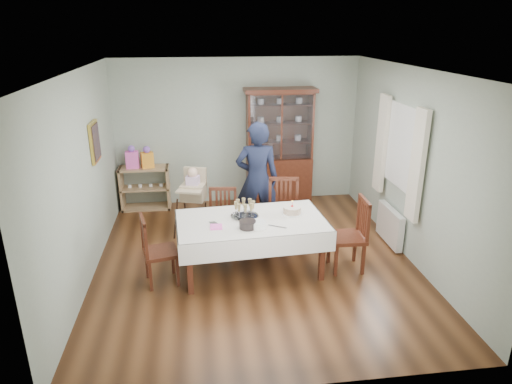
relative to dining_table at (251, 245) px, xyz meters
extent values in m
plane|color=#593319|center=(0.08, 0.25, -0.38)|extent=(5.00, 5.00, 0.00)
plane|color=#9EAA99|center=(0.08, 2.75, 0.97)|extent=(4.50, 0.00, 4.50)
plane|color=#9EAA99|center=(-2.17, 0.25, 0.97)|extent=(0.00, 5.00, 5.00)
plane|color=#9EAA99|center=(2.33, 0.25, 0.97)|extent=(0.00, 5.00, 5.00)
plane|color=white|center=(0.08, 0.25, 2.32)|extent=(5.00, 5.00, 0.00)
cube|color=#4C2113|center=(0.00, 0.00, 0.34)|extent=(1.97, 1.17, 0.06)
cube|color=silver|center=(0.00, 0.00, 0.37)|extent=(2.07, 1.28, 0.01)
cube|color=#4C2113|center=(0.83, 2.51, 0.07)|extent=(1.20, 0.45, 0.90)
cube|color=white|center=(0.83, 2.32, 1.12)|extent=(1.12, 0.01, 1.16)
cube|color=#4C2113|center=(0.83, 2.51, 1.76)|extent=(1.30, 0.48, 0.07)
cube|color=tan|center=(-1.67, 2.53, -0.36)|extent=(0.90, 0.38, 0.04)
cube|color=tan|center=(-1.67, 2.53, 0.02)|extent=(0.90, 0.38, 0.03)
cube|color=tan|center=(-1.67, 2.53, 0.40)|extent=(0.90, 0.38, 0.04)
cube|color=tan|center=(-2.09, 2.53, 0.02)|extent=(0.04, 0.38, 0.80)
cube|color=tan|center=(-1.25, 2.53, 0.02)|extent=(0.04, 0.38, 0.80)
cube|color=gold|center=(-2.14, 1.05, 1.27)|extent=(0.04, 0.48, 0.58)
cube|color=white|center=(2.30, 0.55, 1.17)|extent=(0.04, 1.02, 1.22)
cube|color=silver|center=(2.24, -0.07, 1.07)|extent=(0.07, 0.30, 1.55)
cube|color=silver|center=(2.24, 1.17, 1.07)|extent=(0.07, 0.30, 1.55)
cube|color=white|center=(2.24, 0.55, -0.08)|extent=(0.10, 0.80, 0.55)
cube|color=#4C2113|center=(-0.36, 0.59, 0.06)|extent=(0.48, 0.48, 0.05)
cube|color=#4C2113|center=(-0.33, 0.79, 0.32)|extent=(0.41, 0.09, 0.51)
cube|color=#4C2113|center=(0.57, 0.61, 0.10)|extent=(0.54, 0.54, 0.05)
cube|color=#4C2113|center=(0.60, 0.83, 0.40)|extent=(0.46, 0.10, 0.57)
cube|color=#4C2113|center=(-1.21, -0.16, 0.05)|extent=(0.51, 0.51, 0.05)
cube|color=#4C2113|center=(-1.40, -0.21, 0.31)|extent=(0.13, 0.41, 0.51)
cube|color=#4C2113|center=(1.31, -0.13, 0.09)|extent=(0.48, 0.48, 0.05)
cube|color=#4C2113|center=(1.52, -0.13, 0.38)|extent=(0.05, 0.44, 0.55)
imported|color=black|center=(0.24, 1.17, 0.55)|extent=(0.71, 0.49, 1.86)
cube|color=tan|center=(-0.77, 1.33, 0.33)|extent=(0.45, 0.42, 0.26)
cube|color=tan|center=(-0.77, 1.33, 0.55)|extent=(0.37, 0.17, 0.30)
cube|color=tan|center=(-0.77, 1.33, 0.42)|extent=(0.42, 0.28, 0.03)
cube|color=silver|center=(-0.77, 1.33, 0.50)|extent=(0.23, 0.20, 0.20)
sphere|color=beige|center=(-0.77, 1.33, 0.66)|extent=(0.16, 0.16, 0.16)
cylinder|color=silver|center=(-0.08, 0.11, 0.38)|extent=(0.38, 0.38, 0.01)
torus|color=silver|center=(-0.08, 0.11, 0.39)|extent=(0.39, 0.39, 0.01)
cylinder|color=white|center=(0.59, 0.13, 0.38)|extent=(0.29, 0.29, 0.02)
cylinder|color=brown|center=(0.59, 0.13, 0.43)|extent=(0.25, 0.25, 0.09)
cylinder|color=silver|center=(0.59, 0.13, 0.48)|extent=(0.25, 0.25, 0.01)
cylinder|color=#F24C4C|center=(0.59, 0.13, 0.52)|extent=(0.01, 0.01, 0.07)
sphere|color=yellow|center=(0.59, 0.13, 0.56)|extent=(0.02, 0.02, 0.02)
cylinder|color=black|center=(-0.08, -0.26, 0.43)|extent=(0.26, 0.26, 0.10)
cylinder|color=white|center=(0.06, -0.26, 0.42)|extent=(0.26, 0.26, 0.09)
cube|color=#FF5DC8|center=(-0.48, -0.19, 0.39)|extent=(0.16, 0.16, 0.02)
cube|color=silver|center=(0.31, -0.27, 0.38)|extent=(0.23, 0.15, 0.01)
cube|color=#FF5DC8|center=(-1.85, 2.51, 0.57)|extent=(0.23, 0.16, 0.31)
sphere|color=#E533B2|center=(-1.85, 2.51, 0.77)|extent=(0.12, 0.12, 0.12)
cube|color=#FF9F28|center=(-1.59, 2.51, 0.55)|extent=(0.24, 0.20, 0.28)
sphere|color=#E533B2|center=(-1.59, 2.51, 0.75)|extent=(0.13, 0.13, 0.13)
camera|label=1|loc=(-0.66, -5.60, 2.85)|focal=32.00mm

